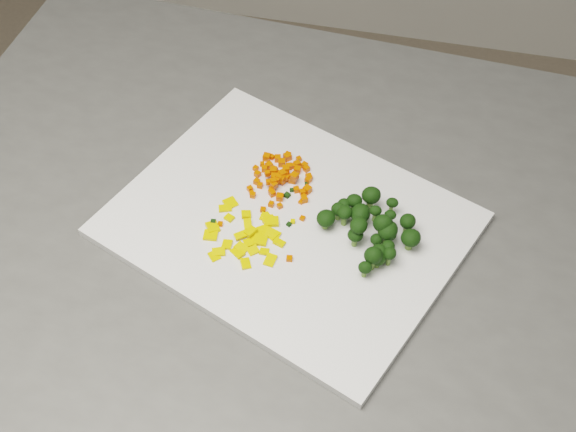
% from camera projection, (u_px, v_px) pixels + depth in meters
% --- Properties ---
extents(counter_block, '(1.17, 0.86, 0.90)m').
position_uv_depth(counter_block, '(321.00, 410.00, 1.31)').
color(counter_block, '#4B4B49').
rests_on(counter_block, ground).
extents(cutting_board, '(0.49, 0.44, 0.01)m').
position_uv_depth(cutting_board, '(288.00, 224.00, 0.97)').
color(cutting_board, white).
rests_on(cutting_board, counter_block).
extents(carrot_pile, '(0.09, 0.09, 0.02)m').
position_uv_depth(carrot_pile, '(281.00, 174.00, 1.00)').
color(carrot_pile, '#DF4102').
rests_on(carrot_pile, cutting_board).
extents(pepper_pile, '(0.10, 0.10, 0.01)m').
position_uv_depth(pepper_pile, '(245.00, 230.00, 0.95)').
color(pepper_pile, yellow).
rests_on(pepper_pile, cutting_board).
extents(broccoli_pile, '(0.11, 0.11, 0.05)m').
position_uv_depth(broccoli_pile, '(369.00, 226.00, 0.93)').
color(broccoli_pile, black).
rests_on(broccoli_pile, cutting_board).
extents(carrot_cube_0, '(0.01, 0.01, 0.01)m').
position_uv_depth(carrot_cube_0, '(308.00, 180.00, 1.01)').
color(carrot_cube_0, '#DF4102').
rests_on(carrot_cube_0, carrot_pile).
extents(carrot_cube_1, '(0.01, 0.01, 0.01)m').
position_uv_depth(carrot_cube_1, '(299.00, 159.00, 1.03)').
color(carrot_cube_1, '#DF4102').
rests_on(carrot_cube_1, carrot_pile).
extents(carrot_cube_2, '(0.01, 0.01, 0.01)m').
position_uv_depth(carrot_cube_2, '(286.00, 169.00, 1.01)').
color(carrot_cube_2, '#DF4102').
rests_on(carrot_cube_2, carrot_pile).
extents(carrot_cube_3, '(0.01, 0.01, 0.01)m').
position_uv_depth(carrot_cube_3, '(274.00, 177.00, 1.00)').
color(carrot_cube_3, '#DF4102').
rests_on(carrot_cube_3, carrot_pile).
extents(carrot_cube_4, '(0.01, 0.01, 0.01)m').
position_uv_depth(carrot_cube_4, '(285.00, 178.00, 1.01)').
color(carrot_cube_4, '#DF4102').
rests_on(carrot_cube_4, carrot_pile).
extents(carrot_cube_5, '(0.01, 0.01, 0.01)m').
position_uv_depth(carrot_cube_5, '(292.00, 179.00, 1.01)').
color(carrot_cube_5, '#DF4102').
rests_on(carrot_cube_5, carrot_pile).
extents(carrot_cube_6, '(0.01, 0.01, 0.01)m').
position_uv_depth(carrot_cube_6, '(297.00, 164.00, 1.02)').
color(carrot_cube_6, '#DF4102').
rests_on(carrot_cube_6, carrot_pile).
extents(carrot_cube_7, '(0.01, 0.01, 0.01)m').
position_uv_depth(carrot_cube_7, '(288.00, 155.00, 1.04)').
color(carrot_cube_7, '#DF4102').
rests_on(carrot_cube_7, carrot_pile).
extents(carrot_cube_8, '(0.01, 0.01, 0.01)m').
position_uv_depth(carrot_cube_8, '(293.00, 166.00, 1.02)').
color(carrot_cube_8, '#DF4102').
rests_on(carrot_cube_8, carrot_pile).
extents(carrot_cube_9, '(0.01, 0.01, 0.01)m').
position_uv_depth(carrot_cube_9, '(304.00, 197.00, 0.99)').
color(carrot_cube_9, '#DF4102').
rests_on(carrot_cube_9, carrot_pile).
extents(carrot_cube_10, '(0.01, 0.01, 0.01)m').
position_uv_depth(carrot_cube_10, '(306.00, 169.00, 1.02)').
color(carrot_cube_10, '#DF4102').
rests_on(carrot_cube_10, carrot_pile).
extents(carrot_cube_11, '(0.01, 0.01, 0.01)m').
position_uv_depth(carrot_cube_11, '(309.00, 177.00, 1.01)').
color(carrot_cube_11, '#DF4102').
rests_on(carrot_cube_11, carrot_pile).
extents(carrot_cube_12, '(0.01, 0.01, 0.01)m').
position_uv_depth(carrot_cube_12, '(278.00, 158.00, 1.03)').
color(carrot_cube_12, '#DF4102').
rests_on(carrot_cube_12, carrot_pile).
extents(carrot_cube_13, '(0.01, 0.01, 0.01)m').
position_uv_depth(carrot_cube_13, '(268.00, 173.00, 1.01)').
color(carrot_cube_13, '#DF4102').
rests_on(carrot_cube_13, carrot_pile).
extents(carrot_cube_14, '(0.01, 0.01, 0.01)m').
position_uv_depth(carrot_cube_14, '(281.00, 179.00, 1.00)').
color(carrot_cube_14, '#DF4102').
rests_on(carrot_cube_14, carrot_pile).
extents(carrot_cube_15, '(0.01, 0.01, 0.01)m').
position_uv_depth(carrot_cube_15, '(307.00, 189.00, 1.00)').
color(carrot_cube_15, '#DF4102').
rests_on(carrot_cube_15, carrot_pile).
extents(carrot_cube_16, '(0.01, 0.01, 0.01)m').
position_uv_depth(carrot_cube_16, '(287.00, 157.00, 1.03)').
color(carrot_cube_16, '#DF4102').
rests_on(carrot_cube_16, carrot_pile).
extents(carrot_cube_17, '(0.01, 0.01, 0.01)m').
position_uv_depth(carrot_cube_17, '(253.00, 195.00, 0.99)').
color(carrot_cube_17, '#DF4102').
rests_on(carrot_cube_17, carrot_pile).
extents(carrot_cube_18, '(0.01, 0.01, 0.01)m').
position_uv_depth(carrot_cube_18, '(273.00, 171.00, 1.01)').
color(carrot_cube_18, '#DF4102').
rests_on(carrot_cube_18, carrot_pile).
extents(carrot_cube_19, '(0.01, 0.01, 0.01)m').
position_uv_depth(carrot_cube_19, '(288.00, 156.00, 1.03)').
color(carrot_cube_19, '#DF4102').
rests_on(carrot_cube_19, carrot_pile).
extents(carrot_cube_20, '(0.01, 0.01, 0.01)m').
position_uv_depth(carrot_cube_20, '(289.00, 177.00, 1.01)').
color(carrot_cube_20, '#DF4102').
rests_on(carrot_cube_20, carrot_pile).
extents(carrot_cube_21, '(0.01, 0.01, 0.01)m').
position_uv_depth(carrot_cube_21, '(307.00, 190.00, 1.00)').
color(carrot_cube_21, '#DF4102').
rests_on(carrot_cube_21, carrot_pile).
extents(carrot_cube_22, '(0.01, 0.01, 0.01)m').
position_uv_depth(carrot_cube_22, '(267.00, 173.00, 1.00)').
color(carrot_cube_22, '#DF4102').
rests_on(carrot_cube_22, carrot_pile).
extents(carrot_cube_23, '(0.01, 0.01, 0.01)m').
position_uv_depth(carrot_cube_23, '(267.00, 157.00, 1.03)').
color(carrot_cube_23, '#DF4102').
rests_on(carrot_cube_23, carrot_pile).
extents(carrot_cube_24, '(0.01, 0.01, 0.01)m').
position_uv_depth(carrot_cube_24, '(282.00, 177.00, 1.00)').
color(carrot_cube_24, '#DF4102').
rests_on(carrot_cube_24, carrot_pile).
extents(carrot_cube_25, '(0.01, 0.01, 0.01)m').
position_uv_depth(carrot_cube_25, '(258.00, 174.00, 1.01)').
color(carrot_cube_25, '#DF4102').
rests_on(carrot_cube_25, carrot_pile).
extents(carrot_cube_26, '(0.01, 0.01, 0.01)m').
position_uv_depth(carrot_cube_26, '(285.00, 176.00, 1.01)').
color(carrot_cube_26, '#DF4102').
rests_on(carrot_cube_26, carrot_pile).
extents(carrot_cube_27, '(0.01, 0.01, 0.01)m').
position_uv_depth(carrot_cube_27, '(271.00, 190.00, 1.00)').
color(carrot_cube_27, '#DF4102').
rests_on(carrot_cube_27, carrot_pile).
extents(carrot_cube_28, '(0.01, 0.01, 0.01)m').
position_uv_depth(carrot_cube_28, '(262.00, 164.00, 1.03)').
color(carrot_cube_28, '#DF4102').
rests_on(carrot_cube_28, carrot_pile).
extents(carrot_cube_29, '(0.01, 0.01, 0.01)m').
position_uv_depth(carrot_cube_29, '(269.00, 165.00, 1.02)').
color(carrot_cube_29, '#DF4102').
rests_on(carrot_cube_29, carrot_pile).
extents(carrot_cube_30, '(0.01, 0.01, 0.01)m').
position_uv_depth(carrot_cube_30, '(280.00, 206.00, 0.98)').
color(carrot_cube_30, '#DF4102').
rests_on(carrot_cube_30, carrot_pile).
extents(carrot_cube_31, '(0.01, 0.01, 0.01)m').
position_uv_depth(carrot_cube_31, '(250.00, 189.00, 1.00)').
color(carrot_cube_31, '#DF4102').
rests_on(carrot_cube_31, carrot_pile).
extents(carrot_cube_32, '(0.01, 0.01, 0.01)m').
position_uv_depth(carrot_cube_32, '(252.00, 193.00, 0.99)').
color(carrot_cube_32, '#DF4102').
rests_on(carrot_cube_32, carrot_pile).
extents(carrot_cube_33, '(0.01, 0.01, 0.01)m').
position_uv_depth(carrot_cube_33, '(304.00, 199.00, 0.99)').
color(carrot_cube_33, '#DF4102').
rests_on(carrot_cube_33, carrot_pile).
extents(carrot_cube_34, '(0.01, 0.01, 0.01)m').
position_uv_depth(carrot_cube_34, '(272.00, 193.00, 0.99)').
color(carrot_cube_34, '#DF4102').
rests_on(carrot_cube_34, carrot_pile).
extents(carrot_cube_35, '(0.01, 0.01, 0.01)m').
position_uv_depth(carrot_cube_35, '(296.00, 190.00, 1.00)').
color(carrot_cube_35, '#DF4102').
rests_on(carrot_cube_35, carrot_pile).
extents(carrot_cube_36, '(0.01, 0.01, 0.01)m').
position_uv_depth(carrot_cube_36, '(294.00, 177.00, 1.00)').
color(carrot_cube_36, '#DF4102').
rests_on(carrot_cube_36, carrot_pile).
extents(carrot_cube_37, '(0.01, 0.01, 0.01)m').
position_uv_depth(carrot_cube_37, '(274.00, 171.00, 1.01)').
color(carrot_cube_37, '#DF4102').
rests_on(carrot_cube_37, carrot_pile).
extents(carrot_cube_38, '(0.01, 0.01, 0.01)m').
position_uv_depth(carrot_cube_38, '(305.00, 165.00, 1.02)').
color(carrot_cube_38, '#DF4102').
rests_on(carrot_cube_38, carrot_pile).
extents(carrot_cube_39, '(0.01, 0.01, 0.01)m').
position_uv_depth(carrot_cube_39, '(279.00, 177.00, 1.00)').
color(carrot_cube_39, '#DF4102').
rests_on(carrot_cube_39, carrot_pile).
extents(carrot_cube_40, '(0.01, 0.01, 0.01)m').
position_uv_depth(carrot_cube_40, '(274.00, 170.00, 1.01)').
color(carrot_cube_40, '#DF4102').
rests_on(carrot_cube_40, carrot_pile).
extents(carrot_cube_41, '(0.01, 0.01, 0.01)m').
position_uv_depth(carrot_cube_41, '(282.00, 163.00, 1.03)').
color(carrot_cube_41, '#DF4102').
rests_on(carrot_cube_41, carrot_pile).
extents(carrot_cube_42, '(0.01, 0.01, 0.01)m').
position_uv_depth(carrot_cube_42, '(285.00, 174.00, 1.01)').
color(carrot_cube_42, '#DF4102').
rests_on(carrot_cube_42, carrot_pile).
extents(carrot_cube_43, '(0.01, 0.01, 0.01)m').
position_uv_depth(carrot_cube_43, '(268.00, 182.00, 1.00)').
color(carrot_cube_43, '#DF4102').
rests_on(carrot_cube_43, carrot_pile).
extents(carrot_cube_44, '(0.01, 0.01, 0.01)m').
position_uv_depth(carrot_cube_44, '(256.00, 168.00, 1.02)').
color(carrot_cube_44, '#DF4102').
rests_on(carrot_cube_44, carrot_pile).
extents(carrot_cube_45, '(0.01, 0.01, 0.01)m').
position_uv_depth(carrot_cube_45, '(280.00, 197.00, 0.99)').
color(carrot_cube_45, '#DF4102').
rests_on(carrot_cube_45, carrot_pile).
extents(carrot_cube_46, '(0.01, 0.01, 0.01)m').
position_uv_depth(carrot_cube_46, '(277.00, 179.00, 1.00)').
color(carrot_cube_46, '#DF4102').
rests_on(carrot_cube_46, carrot_pile).
extents(carrot_cube_47, '(0.01, 0.01, 0.01)m').
position_uv_depth(carrot_cube_47, '(264.00, 169.00, 1.02)').
color(carrot_cube_47, '#DF4102').
rests_on(carrot_cube_47, carrot_pile).
extents(carrot_cube_48, '(0.01, 0.01, 0.01)m').
position_uv_depth(carrot_cube_48, '(274.00, 185.00, 0.99)').
color(carrot_cube_48, '#DF4102').
rests_on(carrot_cube_48, carrot_pile).
extents(carrot_cube_49, '(0.01, 0.01, 0.01)m').
position_uv_depth(carrot_cube_49, '(257.00, 182.00, 1.01)').
color(carrot_cube_49, '#DF4102').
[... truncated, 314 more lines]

